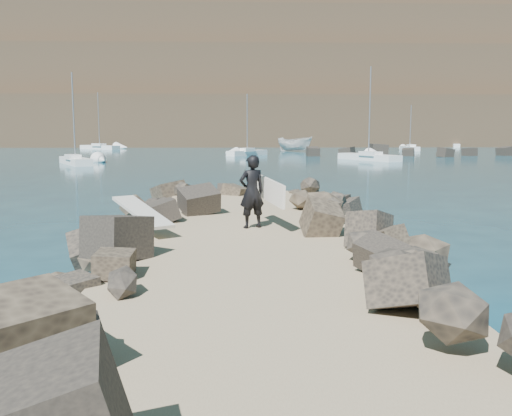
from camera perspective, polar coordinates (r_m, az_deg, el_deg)
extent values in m
plane|color=#0F384C|center=(14.10, -0.14, -5.49)|extent=(800.00, 800.00, 0.00)
cube|color=#8C7759|center=(12.09, 0.17, -6.29)|extent=(6.00, 26.00, 0.60)
cube|color=black|center=(12.76, -13.09, -4.82)|extent=(2.60, 22.00, 1.00)
cube|color=black|center=(12.96, 13.04, -4.62)|extent=(2.60, 22.00, 1.00)
cube|color=#2D4919|center=(174.49, 1.46, 12.05)|extent=(360.00, 140.00, 32.00)
cube|color=beige|center=(14.98, -11.31, -0.80)|extent=(1.89, 2.36, 0.08)
imported|color=silver|center=(86.24, 3.91, 6.41)|extent=(5.96, 4.86, 2.20)
imported|color=black|center=(15.39, -0.43, 1.63)|extent=(0.84, 0.71, 1.97)
cube|color=white|center=(15.41, 1.25, 1.84)|extent=(0.74, 2.38, 0.77)
cube|color=white|center=(72.03, -0.88, 5.47)|extent=(5.29, 5.72, 0.80)
cylinder|color=gray|center=(71.97, -0.89, 8.55)|extent=(0.12, 0.12, 7.04)
cube|color=white|center=(71.43, -0.87, 5.85)|extent=(1.95, 2.02, 0.44)
cube|color=white|center=(113.16, 19.17, 5.90)|extent=(1.94, 5.34, 0.80)
cylinder|color=gray|center=(113.12, 19.24, 7.53)|extent=(0.12, 0.12, 5.74)
cube|color=white|center=(112.57, 19.29, 6.15)|extent=(1.05, 1.57, 0.44)
cube|color=white|center=(92.42, 15.12, 5.73)|extent=(1.49, 5.84, 0.80)
cylinder|color=gray|center=(92.37, 15.20, 7.92)|extent=(0.12, 0.12, 6.37)
cube|color=white|center=(91.74, 15.26, 6.02)|extent=(0.99, 1.66, 0.44)
cube|color=white|center=(98.51, -15.36, 5.83)|extent=(7.40, 6.12, 0.80)
cylinder|color=gray|center=(98.48, -15.46, 8.57)|extent=(0.12, 0.12, 8.72)
cube|color=white|center=(97.95, -15.45, 6.11)|extent=(2.54, 2.34, 0.44)
cube|color=white|center=(56.07, -17.60, 4.42)|extent=(4.70, 7.07, 0.80)
cylinder|color=gray|center=(56.01, -17.79, 8.80)|extent=(0.12, 0.12, 7.87)
cube|color=white|center=(55.32, -17.84, 4.89)|extent=(1.94, 2.30, 0.44)
cube|color=white|center=(62.15, 11.18, 4.94)|extent=(5.44, 8.27, 0.80)
cylinder|color=gray|center=(62.11, 11.30, 9.50)|extent=(0.12, 0.12, 9.19)
cube|color=white|center=(61.26, 11.38, 5.36)|extent=(2.25, 2.69, 0.44)
cube|color=white|center=(173.12, -15.97, 17.80)|extent=(10.00, 8.00, 4.00)
cube|color=white|center=(181.30, -1.93, 17.54)|extent=(8.00, 6.00, 3.50)
cube|color=white|center=(168.38, 10.72, 18.25)|extent=(12.00, 7.00, 4.00)
cube|color=white|center=(189.88, 20.69, 16.53)|extent=(6.00, 6.00, 3.00)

